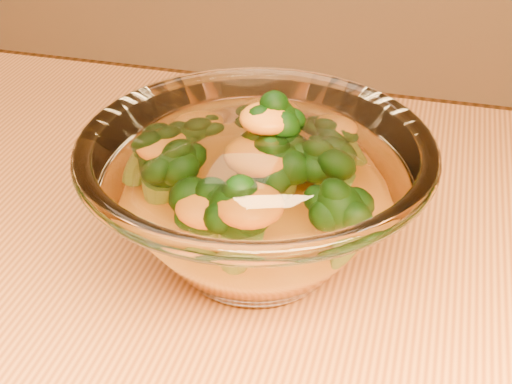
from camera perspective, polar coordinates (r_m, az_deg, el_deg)
glass_bowl at (r=0.47m, az=0.00°, el=-0.51°), size 0.23×0.23×0.10m
cheese_sauce at (r=0.48m, az=-0.00°, el=-2.62°), size 0.13×0.13×0.04m
broccoli_heap at (r=0.47m, az=-0.23°, el=1.42°), size 0.16×0.16×0.08m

